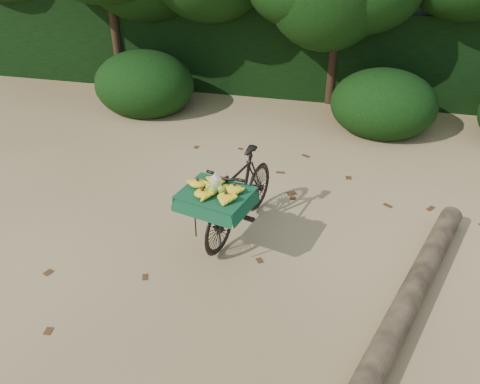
# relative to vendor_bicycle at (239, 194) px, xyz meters

# --- Properties ---
(ground) EXTENTS (80.00, 80.00, 0.00)m
(ground) POSITION_rel_vendor_bicycle_xyz_m (0.31, -0.76, -0.55)
(ground) COLOR tan
(ground) RESTS_ON ground
(vendor_bicycle) EXTENTS (1.07, 1.90, 1.07)m
(vendor_bicycle) POSITION_rel_vendor_bicycle_xyz_m (0.00, 0.00, 0.00)
(vendor_bicycle) COLOR black
(vendor_bicycle) RESTS_ON ground
(fallen_log) EXTENTS (1.51, 3.58, 0.27)m
(fallen_log) POSITION_rel_vendor_bicycle_xyz_m (2.07, -1.00, -0.41)
(fallen_log) COLOR brown
(fallen_log) RESTS_ON ground
(hedge_backdrop) EXTENTS (26.00, 1.80, 1.80)m
(hedge_backdrop) POSITION_rel_vendor_bicycle_xyz_m (0.31, 5.54, 0.35)
(hedge_backdrop) COLOR black
(hedge_backdrop) RESTS_ON ground
(bush_clumps) EXTENTS (8.80, 1.70, 0.90)m
(bush_clumps) POSITION_rel_vendor_bicycle_xyz_m (0.81, 3.54, -0.10)
(bush_clumps) COLOR black
(bush_clumps) RESTS_ON ground
(leaf_litter) EXTENTS (7.00, 7.30, 0.01)m
(leaf_litter) POSITION_rel_vendor_bicycle_xyz_m (0.31, -0.11, -0.54)
(leaf_litter) COLOR #442612
(leaf_litter) RESTS_ON ground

